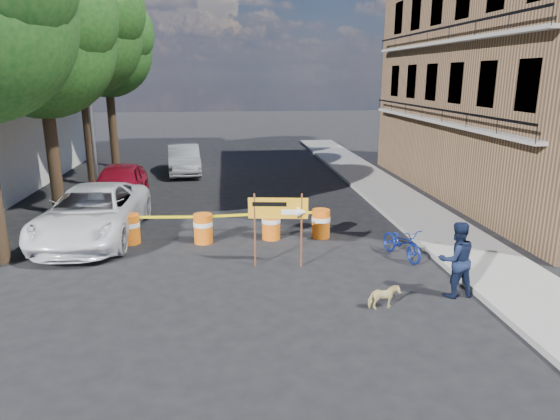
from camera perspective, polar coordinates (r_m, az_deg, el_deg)
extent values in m
plane|color=black|center=(12.56, -2.85, -8.00)|extent=(120.00, 120.00, 0.00)
cube|color=gray|center=(19.44, 14.58, 0.18)|extent=(2.40, 40.00, 0.15)
cube|color=#8A6546|center=(23.29, 27.82, 16.11)|extent=(8.00, 16.00, 12.00)
cylinder|color=#332316|center=(19.70, -24.56, 6.34)|extent=(0.44, 0.44, 4.76)
sphere|color=#144815|center=(19.56, -25.75, 16.70)|extent=(5.00, 5.00, 5.00)
sphere|color=#144815|center=(18.88, -23.93, 19.61)|extent=(3.75, 3.75, 3.75)
sphere|color=#144815|center=(20.37, -27.00, 14.52)|extent=(3.50, 3.50, 3.50)
cylinder|color=#332316|center=(24.43, -21.07, 8.82)|extent=(0.44, 0.44, 5.32)
sphere|color=#144815|center=(24.39, -22.00, 18.15)|extent=(5.40, 5.40, 5.40)
sphere|color=#144815|center=(23.73, -20.26, 20.74)|extent=(4.05, 4.05, 4.05)
sphere|color=#144815|center=(25.21, -23.26, 16.16)|extent=(3.78, 3.78, 3.78)
cylinder|color=#332316|center=(29.29, -18.62, 9.55)|extent=(0.44, 0.44, 4.93)
sphere|color=#144815|center=(29.22, -19.25, 16.76)|extent=(4.80, 4.80, 4.80)
sphere|color=#144815|center=(28.63, -17.90, 18.69)|extent=(3.60, 3.60, 3.60)
sphere|color=#144815|center=(29.94, -20.27, 15.26)|extent=(3.36, 3.36, 3.36)
cylinder|color=gray|center=(21.73, -20.97, 11.72)|extent=(0.16, 0.16, 8.00)
cylinder|color=#DF520D|center=(15.71, -16.72, -2.10)|extent=(0.56, 0.56, 0.90)
cylinder|color=white|center=(15.66, -16.76, -1.58)|extent=(0.58, 0.58, 0.14)
cylinder|color=#DF520D|center=(15.27, -8.77, -2.11)|extent=(0.56, 0.56, 0.90)
cylinder|color=white|center=(15.23, -8.80, -1.57)|extent=(0.58, 0.58, 0.14)
cylinder|color=#DF520D|center=(15.45, -1.03, -1.72)|extent=(0.56, 0.56, 0.90)
cylinder|color=white|center=(15.41, -1.03, -1.19)|extent=(0.58, 0.58, 0.14)
cylinder|color=#DF520D|center=(15.64, 4.69, -1.56)|extent=(0.56, 0.56, 0.90)
cylinder|color=white|center=(15.60, 4.70, -1.03)|extent=(0.58, 0.58, 0.14)
cylinder|color=#592D19|center=(13.10, -2.89, -2.36)|extent=(0.05, 0.05, 2.00)
cylinder|color=#592D19|center=(13.06, 2.46, -2.41)|extent=(0.05, 0.05, 2.00)
cube|color=orange|center=(12.89, -0.22, 0.21)|extent=(1.54, 0.24, 0.56)
cube|color=white|center=(12.89, 1.16, -0.26)|extent=(0.44, 0.07, 0.13)
cone|color=white|center=(12.89, 2.49, -0.27)|extent=(0.28, 0.32, 0.29)
cube|color=black|center=(12.85, -1.21, 0.67)|extent=(0.88, 0.13, 0.11)
imported|color=#101932|center=(12.06, 19.49, -5.35)|extent=(0.92, 0.75, 1.78)
imported|color=#122795|center=(14.17, 13.84, -2.09)|extent=(0.82, 1.02, 1.69)
imported|color=#D7C47B|center=(11.20, 11.77, -9.74)|extent=(0.70, 0.39, 0.56)
imported|color=white|center=(16.49, -20.63, -0.35)|extent=(2.89, 5.88, 1.61)
imported|color=maroon|center=(20.45, -17.86, 2.76)|extent=(2.11, 4.79, 1.60)
imported|color=#B8BBC0|center=(26.33, -10.92, 5.70)|extent=(2.01, 4.59, 1.47)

